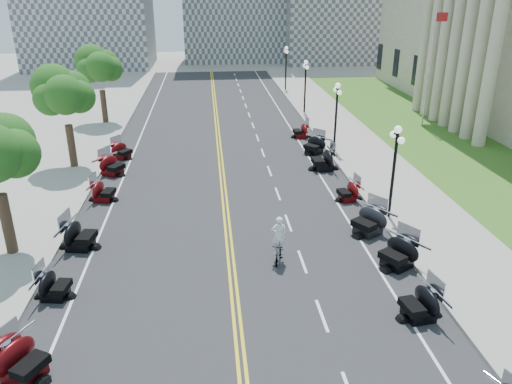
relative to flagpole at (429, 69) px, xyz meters
name	(u,v)px	position (x,y,z in m)	size (l,w,h in m)	color
ground	(231,265)	(-18.00, -22.00, -5.00)	(160.00, 160.00, 0.00)	gray
road	(223,184)	(-18.00, -12.00, -5.00)	(16.00, 90.00, 0.01)	#333335
centerline_yellow_a	(221,184)	(-18.12, -12.00, -4.99)	(0.12, 90.00, 0.00)	yellow
centerline_yellow_b	(225,183)	(-17.88, -12.00, -4.99)	(0.12, 90.00, 0.00)	yellow
edge_line_north	(323,180)	(-11.60, -12.00, -4.99)	(0.12, 90.00, 0.00)	white
edge_line_south	(119,187)	(-24.40, -12.00, -4.99)	(0.12, 90.00, 0.00)	white
lane_dash_5	(322,315)	(-14.80, -26.00, -4.99)	(0.12, 2.00, 0.00)	white
lane_dash_6	(302,261)	(-14.80, -22.00, -4.99)	(0.12, 2.00, 0.00)	white
lane_dash_7	(288,223)	(-14.80, -18.00, -4.99)	(0.12, 2.00, 0.00)	white
lane_dash_8	(278,194)	(-14.80, -14.00, -4.99)	(0.12, 2.00, 0.00)	white
lane_dash_9	(270,171)	(-14.80, -10.00, -4.99)	(0.12, 2.00, 0.00)	white
lane_dash_10	(263,153)	(-14.80, -6.00, -4.99)	(0.12, 2.00, 0.00)	white
lane_dash_11	(257,138)	(-14.80, -2.00, -4.99)	(0.12, 2.00, 0.00)	white
lane_dash_12	(253,125)	(-14.80, 2.00, -4.99)	(0.12, 2.00, 0.00)	white
lane_dash_13	(249,115)	(-14.80, 6.00, -4.99)	(0.12, 2.00, 0.00)	white
lane_dash_14	(246,106)	(-14.80, 10.00, -4.99)	(0.12, 2.00, 0.00)	white
lane_dash_15	(243,98)	(-14.80, 14.00, -4.99)	(0.12, 2.00, 0.00)	white
lane_dash_16	(240,91)	(-14.80, 18.00, -4.99)	(0.12, 2.00, 0.00)	white
lane_dash_17	(238,85)	(-14.80, 22.00, -4.99)	(0.12, 2.00, 0.00)	white
lane_dash_18	(236,79)	(-14.80, 26.00, -4.99)	(0.12, 2.00, 0.00)	white
lane_dash_19	(235,75)	(-14.80, 30.00, -4.99)	(0.12, 2.00, 0.00)	white
sidewalk_north	(385,177)	(-7.50, -12.00, -4.92)	(5.00, 90.00, 0.15)	#9E9991
sidewalk_south	(51,189)	(-28.50, -12.00, -4.92)	(5.00, 90.00, 0.15)	#9E9991
lawn	(436,139)	(-0.50, -4.00, -4.95)	(9.00, 60.00, 0.10)	#356023
street_lamp_2	(393,173)	(-9.40, -18.00, -2.40)	(0.50, 1.20, 4.90)	black
street_lamp_3	(336,117)	(-9.40, -6.00, -2.40)	(0.50, 1.20, 4.90)	black
street_lamp_4	(305,87)	(-9.40, 6.00, -2.40)	(0.50, 1.20, 4.90)	black
street_lamp_5	(286,68)	(-9.40, 18.00, -2.40)	(0.50, 1.20, 4.90)	black
flagpole	(429,69)	(0.00, 0.00, 0.00)	(1.10, 0.20, 10.00)	silver
tree_3	(65,99)	(-28.00, -8.00, -0.25)	(4.80, 4.80, 9.20)	#235619
tree_4	(100,70)	(-28.00, 4.00, -0.25)	(4.80, 4.80, 9.20)	#235619
motorcycle_n_4	(420,302)	(-11.25, -26.48, -4.32)	(1.95, 1.95, 1.37)	black
motorcycle_n_5	(398,252)	(-10.73, -22.81, -4.26)	(2.11, 2.11, 1.48)	black
motorcycle_n_6	(369,220)	(-11.04, -19.58, -4.24)	(2.17, 2.17, 1.52)	black
motorcycle_n_7	(348,191)	(-10.89, -15.38, -4.38)	(1.76, 1.76, 1.24)	#590A0C
motorcycle_n_8	(323,159)	(-11.18, -10.08, -4.22)	(2.23, 2.23, 1.56)	black
motorcycle_n_9	(314,144)	(-11.04, -6.50, -4.29)	(2.02, 2.02, 1.41)	black
motorcycle_n_10	(301,130)	(-11.26, -2.23, -4.36)	(1.84, 1.84, 1.29)	#590A0C
motorcycle_s_4	(22,359)	(-24.86, -28.23, -4.28)	(2.05, 2.05, 1.44)	#590A0C
motorcycle_s_5	(54,284)	(-25.09, -23.78, -4.38)	(1.77, 1.77, 1.24)	black
motorcycle_s_6	(79,234)	(-25.01, -19.71, -4.26)	(2.12, 2.12, 1.48)	black
motorcycle_s_7	(103,190)	(-24.95, -14.02, -4.35)	(1.86, 1.86, 1.30)	#590A0C
motorcycle_s_8	(112,164)	(-25.15, -9.68, -4.28)	(2.05, 2.05, 1.44)	#590A0C
motorcycle_s_9	(122,150)	(-25.03, -6.27, -4.36)	(1.84, 1.84, 1.29)	#590A0C
bicycle	(279,252)	(-15.87, -21.85, -4.52)	(0.45, 1.61, 0.97)	#A51414
cyclist_rider	(279,223)	(-15.87, -21.85, -3.10)	(0.68, 0.45, 1.86)	silver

